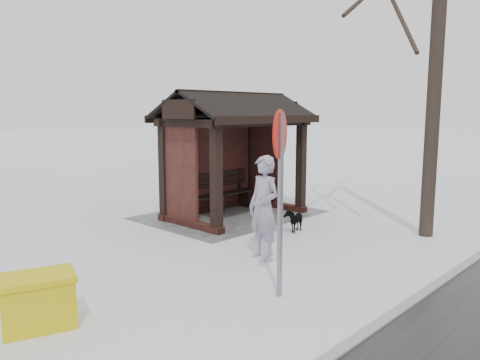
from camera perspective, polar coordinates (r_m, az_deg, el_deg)
name	(u,v)px	position (r m, az deg, el deg)	size (l,w,h in m)	color
ground	(235,216)	(11.79, -0.56, -4.44)	(120.00, 120.00, 0.00)	white
kerb	(465,266)	(8.99, 25.78, -9.37)	(120.00, 0.15, 0.06)	gray
trampled_patch	(230,215)	(11.92, -1.25, -4.26)	(4.20, 3.20, 0.02)	gray
bus_shelter	(231,130)	(11.61, -1.14, 6.16)	(3.60, 2.40, 3.09)	#3B1B15
pedestrian	(264,208)	(8.28, 2.92, -3.41)	(0.68, 0.45, 1.86)	#958DA6
dog	(294,220)	(10.36, 6.61, -4.84)	(0.28, 0.61, 0.51)	black
grit_bin	(38,301)	(6.37, -23.40, -13.37)	(1.02, 0.84, 0.67)	#D0BB0C
road_sign	(280,166)	(6.47, 4.89, 1.75)	(0.63, 0.30, 2.65)	gray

